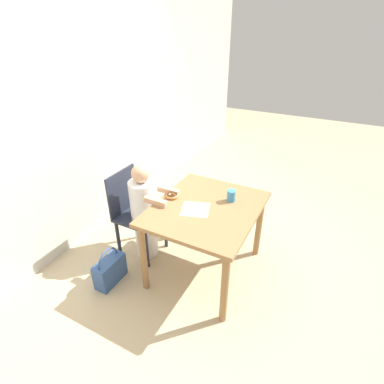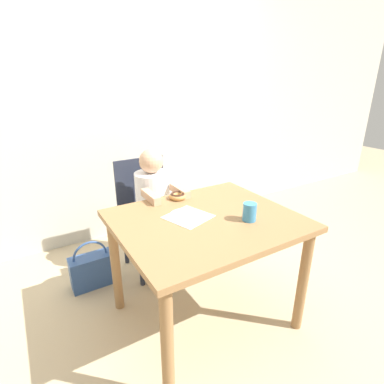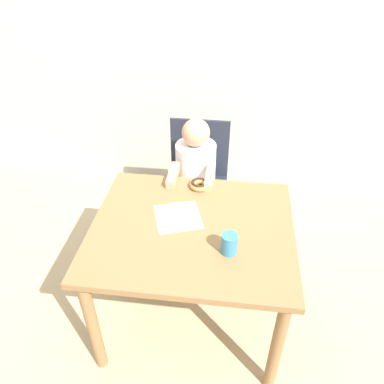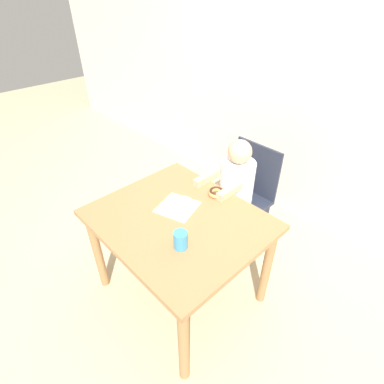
% 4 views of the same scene
% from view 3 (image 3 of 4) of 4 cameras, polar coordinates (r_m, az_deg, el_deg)
% --- Properties ---
extents(ground_plane, '(12.00, 12.00, 0.00)m').
position_cam_3_polar(ground_plane, '(2.42, 0.01, -18.01)').
color(ground_plane, tan).
extents(wall_back, '(8.00, 0.05, 2.50)m').
position_cam_3_polar(wall_back, '(2.92, 3.75, 22.10)').
color(wall_back, beige).
rests_on(wall_back, ground_plane).
extents(dining_table, '(1.02, 0.87, 0.72)m').
position_cam_3_polar(dining_table, '(1.96, 0.01, -7.57)').
color(dining_table, olive).
rests_on(dining_table, ground_plane).
extents(chair, '(0.41, 0.41, 0.88)m').
position_cam_3_polar(chair, '(2.63, 0.83, 1.43)').
color(chair, '#232838').
rests_on(chair, ground_plane).
extents(child_figure, '(0.27, 0.46, 1.00)m').
position_cam_3_polar(child_figure, '(2.51, 0.53, 0.56)').
color(child_figure, white).
rests_on(child_figure, ground_plane).
extents(donut, '(0.11, 0.11, 0.04)m').
position_cam_3_polar(donut, '(2.14, 1.09, 1.19)').
color(donut, tan).
rests_on(donut, dining_table).
extents(napkin, '(0.29, 0.29, 0.00)m').
position_cam_3_polar(napkin, '(1.94, -2.16, -3.82)').
color(napkin, white).
rests_on(napkin, dining_table).
extents(handbag, '(0.31, 0.14, 0.37)m').
position_cam_3_polar(handbag, '(2.88, -9.03, -3.75)').
color(handbag, '#2D4C84').
rests_on(handbag, ground_plane).
extents(cup, '(0.08, 0.08, 0.10)m').
position_cam_3_polar(cup, '(1.73, 5.70, -7.83)').
color(cup, teal).
rests_on(cup, dining_table).
extents(plate, '(0.18, 0.18, 0.01)m').
position_cam_3_polar(plate, '(1.96, -2.14, -3.23)').
color(plate, silver).
rests_on(plate, dining_table).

